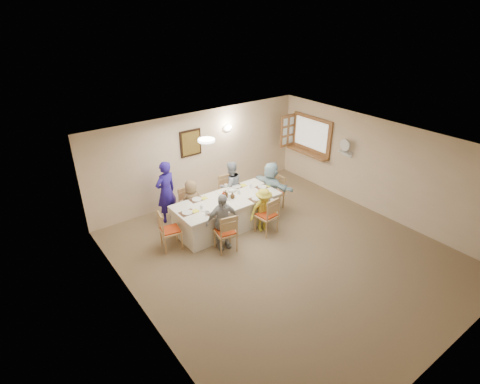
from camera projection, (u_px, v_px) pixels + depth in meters
ground at (284, 254)px, 8.40m from camera, size 7.00×7.00×0.00m
room_walls at (288, 194)px, 7.71m from camera, size 7.00×7.00×7.00m
wall_picture at (191, 143)px, 9.94m from camera, size 0.62×0.05×0.72m
wall_sconce at (228, 128)px, 10.47m from camera, size 0.26×0.09×0.18m
ceiling_light at (207, 140)px, 7.81m from camera, size 0.36×0.36×0.05m
serving_hatch at (312, 135)px, 11.14m from camera, size 0.06×1.50×1.15m
hatch_sill at (307, 153)px, 11.32m from camera, size 0.30×1.50×0.05m
shutter_door at (288, 131)px, 11.55m from camera, size 0.55×0.04×1.00m
fan_shelf at (346, 152)px, 10.18m from camera, size 0.22×0.36×0.03m
desk_fan at (346, 147)px, 10.10m from camera, size 0.30×0.30×0.28m
dining_table at (227, 213)px, 9.28m from camera, size 2.64×1.12×0.76m
chair_back_left at (190, 205)px, 9.50m from camera, size 0.49×0.49×0.89m
chair_back_right at (228, 192)px, 10.14m from camera, size 0.46×0.46×0.89m
chair_front_left at (226, 231)px, 8.34m from camera, size 0.55×0.55×0.97m
chair_front_right at (267, 215)px, 8.97m from camera, size 0.51×0.51×0.98m
chair_left_end at (171, 230)px, 8.41m from camera, size 0.54×0.54×0.96m
chair_right_end at (274, 193)px, 10.06m from camera, size 0.46×0.46×0.93m
diner_back_left at (192, 202)px, 9.35m from camera, size 0.63×0.47×1.16m
diner_back_right at (231, 186)px, 9.95m from camera, size 0.75×0.62×1.36m
diner_front_left at (222, 222)px, 8.34m from camera, size 0.90×0.57×1.36m
diner_front_right at (263, 210)px, 9.03m from camera, size 0.90×0.71×1.13m
diner_right_end at (271, 187)px, 9.89m from camera, size 1.38×0.74×1.37m
caregiver at (166, 192)px, 9.34m from camera, size 0.77×0.65×1.63m
placemat_fl at (216, 214)px, 8.48m from camera, size 0.37×0.27×0.01m
plate_fl at (216, 213)px, 8.48m from camera, size 0.25×0.25×0.02m
napkin_fl at (224, 212)px, 8.54m from camera, size 0.14×0.14×0.01m
placemat_fr at (257, 199)px, 9.12m from camera, size 0.37×0.27×0.01m
plate_fr at (257, 198)px, 9.12m from camera, size 0.25×0.25×0.02m
napkin_fr at (264, 197)px, 9.18m from camera, size 0.15×0.15×0.01m
placemat_bl at (197, 200)px, 9.08m from camera, size 0.33×0.25×0.01m
plate_bl at (197, 199)px, 9.08m from camera, size 0.24×0.24×0.01m
napkin_bl at (204, 198)px, 9.14m from camera, size 0.14×0.14×0.01m
placemat_br at (236, 187)px, 9.72m from camera, size 0.35×0.26×0.01m
plate_br at (236, 186)px, 9.72m from camera, size 0.23×0.23×0.01m
napkin_br at (243, 185)px, 9.78m from camera, size 0.15×0.15×0.01m
placemat_le at (187, 213)px, 8.52m from camera, size 0.34×0.26×0.01m
plate_le at (187, 212)px, 8.51m from camera, size 0.25×0.25×0.02m
napkin_le at (195, 211)px, 8.57m from camera, size 0.15×0.15×0.01m
placemat_re at (262, 187)px, 9.70m from camera, size 0.33×0.25×0.01m
plate_re at (262, 187)px, 9.69m from camera, size 0.23×0.23×0.01m
napkin_re at (269, 186)px, 9.76m from camera, size 0.13×0.13×0.01m
teacup_a at (207, 213)px, 8.43m from camera, size 0.18×0.18×0.08m
teacup_b at (226, 186)px, 9.68m from camera, size 0.16×0.16×0.09m
bowl_a at (224, 206)px, 8.78m from camera, size 0.31×0.31×0.05m
bowl_b at (232, 190)px, 9.47m from camera, size 0.37×0.37×0.07m
condiment_ketchup at (223, 195)px, 9.05m from camera, size 0.15×0.15×0.23m
condiment_brown at (225, 194)px, 9.13m from camera, size 0.10×0.10×0.21m
condiment_malt at (232, 195)px, 9.11m from camera, size 0.14×0.14×0.16m
drinking_glass at (221, 198)px, 9.03m from camera, size 0.07×0.07×0.10m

